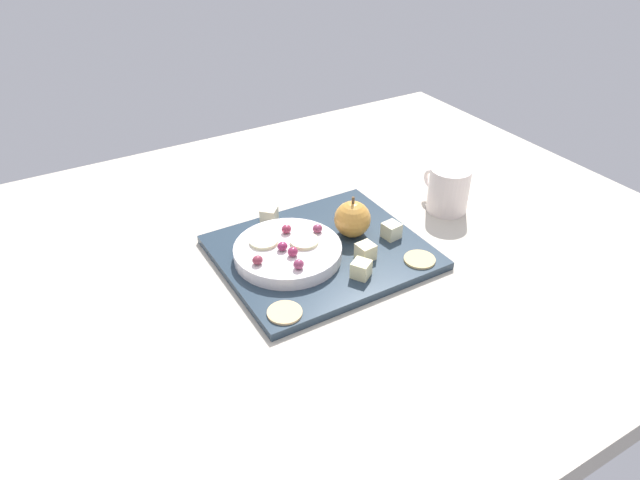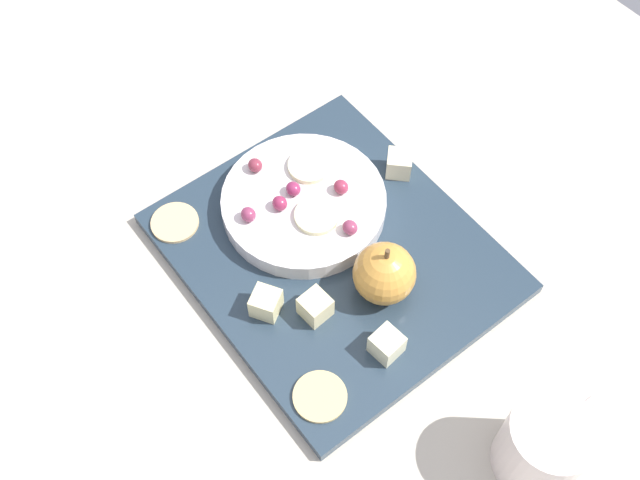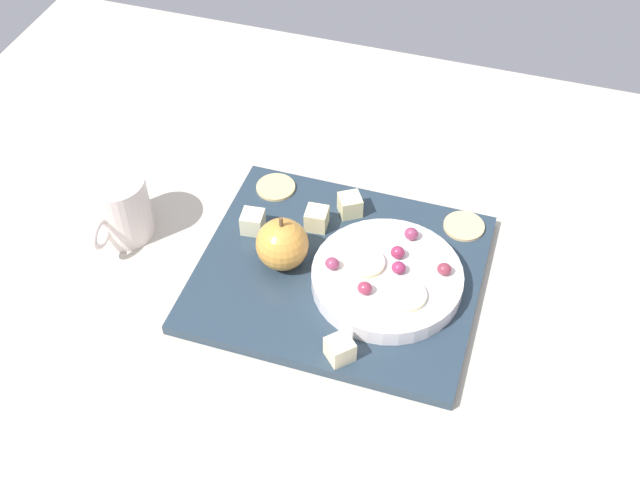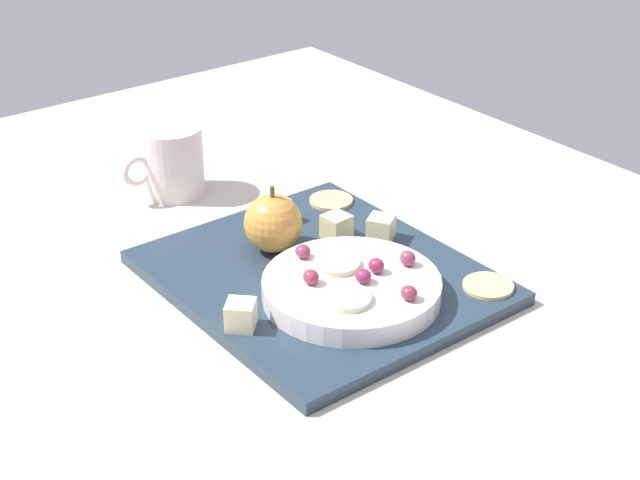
# 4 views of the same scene
# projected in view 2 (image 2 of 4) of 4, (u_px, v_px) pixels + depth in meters

# --- Properties ---
(table) EXTENTS (1.39, 1.08, 0.04)m
(table) POSITION_uv_depth(u_px,v_px,m) (347.00, 244.00, 0.87)
(table) COLOR #BCB3A3
(table) RESTS_ON ground
(platter) EXTENTS (0.34, 0.30, 0.01)m
(platter) POSITION_uv_depth(u_px,v_px,m) (333.00, 253.00, 0.83)
(platter) COLOR #263645
(platter) RESTS_ON table
(serving_dish) EXTENTS (0.18, 0.18, 0.02)m
(serving_dish) POSITION_uv_depth(u_px,v_px,m) (304.00, 203.00, 0.85)
(serving_dish) COLOR silver
(serving_dish) RESTS_ON platter
(apple_whole) EXTENTS (0.07, 0.07, 0.07)m
(apple_whole) POSITION_uv_depth(u_px,v_px,m) (384.00, 274.00, 0.77)
(apple_whole) COLOR gold
(apple_whole) RESTS_ON platter
(apple_stem) EXTENTS (0.01, 0.00, 0.01)m
(apple_stem) POSITION_uv_depth(u_px,v_px,m) (387.00, 254.00, 0.74)
(apple_stem) COLOR brown
(apple_stem) RESTS_ON apple_whole
(cheese_cube_0) EXTENTS (0.03, 0.03, 0.03)m
(cheese_cube_0) POSITION_uv_depth(u_px,v_px,m) (387.00, 344.00, 0.75)
(cheese_cube_0) COLOR beige
(cheese_cube_0) RESTS_ON platter
(cheese_cube_1) EXTENTS (0.03, 0.03, 0.03)m
(cheese_cube_1) POSITION_uv_depth(u_px,v_px,m) (315.00, 307.00, 0.77)
(cheese_cube_1) COLOR beige
(cheese_cube_1) RESTS_ON platter
(cheese_cube_2) EXTENTS (0.04, 0.04, 0.03)m
(cheese_cube_2) POSITION_uv_depth(u_px,v_px,m) (266.00, 303.00, 0.78)
(cheese_cube_2) COLOR beige
(cheese_cube_2) RESTS_ON platter
(cheese_cube_3) EXTENTS (0.04, 0.04, 0.03)m
(cheese_cube_3) POSITION_uv_depth(u_px,v_px,m) (399.00, 164.00, 0.87)
(cheese_cube_3) COLOR beige
(cheese_cube_3) RESTS_ON platter
(cracker_0) EXTENTS (0.05, 0.05, 0.00)m
(cracker_0) POSITION_uv_depth(u_px,v_px,m) (320.00, 397.00, 0.74)
(cracker_0) COLOR #DABE7C
(cracker_0) RESTS_ON platter
(cracker_1) EXTENTS (0.05, 0.05, 0.00)m
(cracker_1) POSITION_uv_depth(u_px,v_px,m) (175.00, 223.00, 0.84)
(cracker_1) COLOR #E1BB81
(cracker_1) RESTS_ON platter
(grape_0) EXTENTS (0.02, 0.02, 0.02)m
(grape_0) POSITION_uv_depth(u_px,v_px,m) (248.00, 214.00, 0.81)
(grape_0) COLOR #8B3456
(grape_0) RESTS_ON serving_dish
(grape_1) EXTENTS (0.02, 0.02, 0.01)m
(grape_1) POSITION_uv_depth(u_px,v_px,m) (293.00, 189.00, 0.83)
(grape_1) COLOR #8F2952
(grape_1) RESTS_ON serving_dish
(grape_2) EXTENTS (0.02, 0.02, 0.01)m
(grape_2) POSITION_uv_depth(u_px,v_px,m) (255.00, 165.00, 0.85)
(grape_2) COLOR maroon
(grape_2) RESTS_ON serving_dish
(grape_3) EXTENTS (0.02, 0.02, 0.02)m
(grape_3) POSITION_uv_depth(u_px,v_px,m) (280.00, 203.00, 0.82)
(grape_3) COLOR #93294D
(grape_3) RESTS_ON serving_dish
(grape_4) EXTENTS (0.02, 0.02, 0.02)m
(grape_4) POSITION_uv_depth(u_px,v_px,m) (341.00, 187.00, 0.84)
(grape_4) COLOR #952E48
(grape_4) RESTS_ON serving_dish
(grape_5) EXTENTS (0.02, 0.02, 0.01)m
(grape_5) POSITION_uv_depth(u_px,v_px,m) (350.00, 227.00, 0.81)
(grape_5) COLOR #8C3655
(grape_5) RESTS_ON serving_dish
(apple_slice_0) EXTENTS (0.05, 0.05, 0.01)m
(apple_slice_0) POSITION_uv_depth(u_px,v_px,m) (317.00, 216.00, 0.82)
(apple_slice_0) COLOR beige
(apple_slice_0) RESTS_ON serving_dish
(apple_slice_1) EXTENTS (0.05, 0.05, 0.01)m
(apple_slice_1) POSITION_uv_depth(u_px,v_px,m) (309.00, 166.00, 0.86)
(apple_slice_1) COLOR beige
(apple_slice_1) RESTS_ON serving_dish
(cup) EXTENTS (0.08, 0.11, 0.09)m
(cup) POSITION_uv_depth(u_px,v_px,m) (544.00, 445.00, 0.68)
(cup) COLOR silver
(cup) RESTS_ON table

